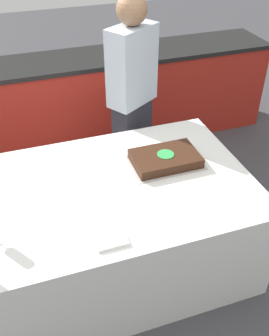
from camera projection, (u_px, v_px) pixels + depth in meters
name	position (u px, v px, depth m)	size (l,w,h in m)	color
ground_plane	(101.00, 265.00, 2.87)	(14.00, 14.00, 0.00)	#424247
back_counter	(55.00, 107.00, 3.86)	(4.40, 0.58, 0.92)	#A82319
dining_table	(98.00, 230.00, 2.65)	(2.00, 1.19, 0.72)	white
cake	(165.00, 159.00, 2.63)	(0.48, 0.33, 0.07)	#B7B2AD
side_plate_near_cake	(137.00, 143.00, 2.85)	(0.19, 0.19, 0.00)	white
utensil_pile	(112.00, 243.00, 2.06)	(0.17, 0.08, 0.02)	white
person_cutting_cake	(132.00, 99.00, 3.10)	(0.44, 0.38, 1.66)	#282833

